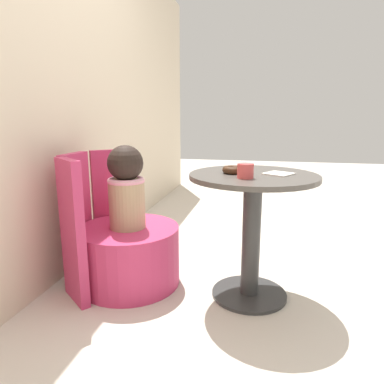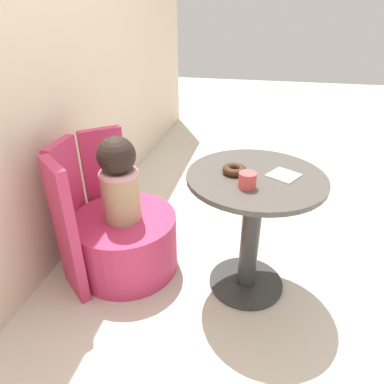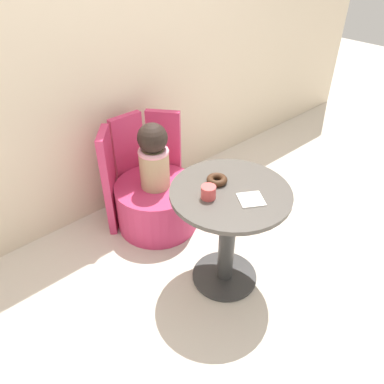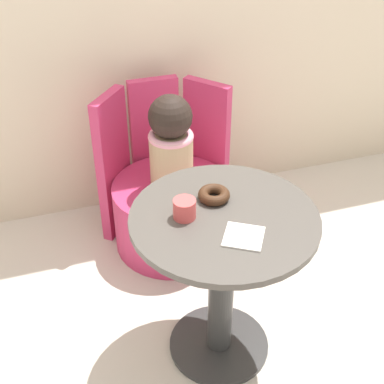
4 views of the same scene
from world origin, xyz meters
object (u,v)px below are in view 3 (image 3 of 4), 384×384
(round_table, at_px, (228,221))
(child_figure, at_px, (154,156))
(donut, at_px, (217,180))
(cup, at_px, (208,192))
(tub_chair, at_px, (157,205))

(round_table, height_order, child_figure, child_figure)
(round_table, xyz_separation_m, donut, (-0.00, 0.10, 0.23))
(donut, relative_size, cup, 1.47)
(round_table, height_order, donut, donut)
(round_table, xyz_separation_m, tub_chair, (0.01, 0.70, -0.30))
(child_figure, bearing_deg, donut, -90.74)
(tub_chair, distance_m, donut, 0.80)
(round_table, height_order, cup, cup)
(tub_chair, bearing_deg, cup, -101.73)
(round_table, relative_size, tub_chair, 1.16)
(tub_chair, relative_size, child_figure, 1.24)
(child_figure, bearing_deg, tub_chair, 0.00)
(child_figure, distance_m, donut, 0.61)
(donut, bearing_deg, tub_chair, 89.26)
(cup, bearing_deg, round_table, -15.00)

